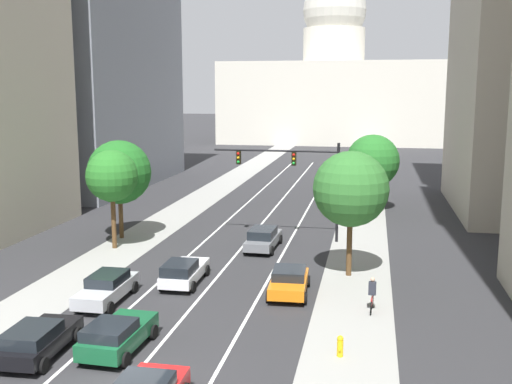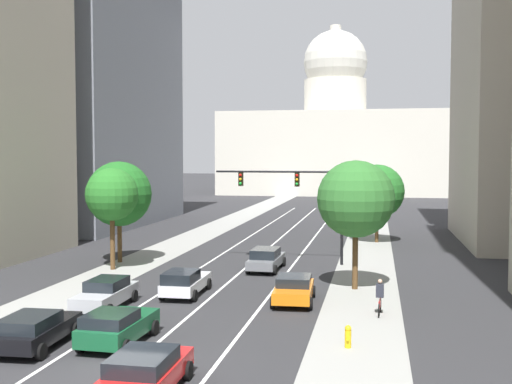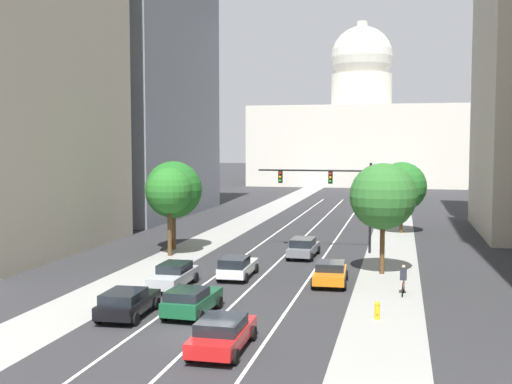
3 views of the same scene
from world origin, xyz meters
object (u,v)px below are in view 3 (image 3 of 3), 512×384
(car_red, at_px, (222,333))
(car_orange, at_px, (330,273))
(capitol_building, at_px, (361,135))
(car_green, at_px, (191,300))
(car_black, at_px, (127,302))
(car_gray, at_px, (303,247))
(street_tree_mid_right, at_px, (402,187))
(street_tree_near_left, at_px, (169,191))
(traffic_signal_mast, at_px, (334,188))
(car_white, at_px, (237,266))
(fire_hydrant, at_px, (377,310))
(street_tree_near_right, at_px, (383,197))
(cyclist, at_px, (403,280))
(street_tree_mid_left, at_px, (173,190))
(car_silver, at_px, (174,275))

(car_red, bearing_deg, car_orange, -12.99)
(capitol_building, xyz_separation_m, car_green, (-1.51, -107.83, -9.54))
(car_black, distance_m, car_gray, 19.32)
(car_gray, distance_m, car_red, 22.21)
(street_tree_mid_right, height_order, street_tree_near_left, street_tree_mid_right)
(car_orange, relative_size, street_tree_mid_right, 0.62)
(car_black, xyz_separation_m, car_red, (6.01, -3.85, -0.01))
(car_black, distance_m, street_tree_mid_right, 36.18)
(capitol_building, bearing_deg, car_gray, -89.05)
(traffic_signal_mast, bearing_deg, capitol_building, 92.28)
(car_orange, xyz_separation_m, car_white, (-6.01, 0.44, 0.03))
(fire_hydrant, xyz_separation_m, street_tree_near_right, (-0.11, 11.14, 4.67))
(car_black, xyz_separation_m, car_white, (3.01, 10.00, 0.01))
(car_orange, height_order, car_black, car_black)
(car_orange, bearing_deg, capitol_building, -0.26)
(cyclist, bearing_deg, street_tree_mid_left, 61.38)
(cyclist, distance_m, street_tree_near_left, 19.98)
(car_red, xyz_separation_m, street_tree_near_right, (5.99, 17.36, 4.39))
(cyclist, height_order, street_tree_near_right, street_tree_near_right)
(car_green, height_order, street_tree_near_left, street_tree_near_left)
(fire_hydrant, bearing_deg, car_red, -134.46)
(car_gray, bearing_deg, car_orange, -159.58)
(traffic_signal_mast, bearing_deg, car_black, -110.56)
(car_green, height_order, car_black, car_green)
(car_orange, relative_size, car_white, 0.93)
(street_tree_near_left, bearing_deg, fire_hydrant, -41.46)
(car_gray, height_order, car_silver, car_gray)
(car_white, height_order, street_tree_near_left, street_tree_near_left)
(traffic_signal_mast, bearing_deg, car_gray, -123.99)
(capitol_building, height_order, car_orange, capitol_building)
(car_black, height_order, traffic_signal_mast, traffic_signal_mast)
(capitol_building, xyz_separation_m, fire_hydrant, (7.61, -106.50, -9.85))
(car_green, xyz_separation_m, street_tree_mid_left, (-7.77, 18.44, 4.11))
(car_white, xyz_separation_m, cyclist, (10.36, -2.14, 0.09))
(car_black, height_order, car_gray, car_gray)
(capitol_building, bearing_deg, street_tree_mid_right, -83.43)
(car_orange, bearing_deg, fire_hydrant, -159.53)
(capitol_building, xyz_separation_m, car_silver, (-4.51, -102.26, -9.55))
(car_orange, bearing_deg, traffic_signal_mast, 2.09)
(car_gray, relative_size, car_red, 1.03)
(car_white, bearing_deg, capitol_building, -2.15)
(car_gray, xyz_separation_m, street_tree_mid_right, (7.19, 15.12, 3.69))
(car_red, height_order, traffic_signal_mast, traffic_signal_mast)
(car_green, relative_size, car_red, 0.91)
(car_black, xyz_separation_m, street_tree_mid_left, (-4.78, 19.48, 4.12))
(street_tree_mid_right, bearing_deg, car_white, -113.45)
(car_orange, xyz_separation_m, street_tree_near_left, (-13.09, 7.12, 4.27))
(car_gray, relative_size, car_silver, 1.02)
(car_orange, xyz_separation_m, cyclist, (4.35, -1.69, 0.12))
(street_tree_mid_right, bearing_deg, car_red, -100.90)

